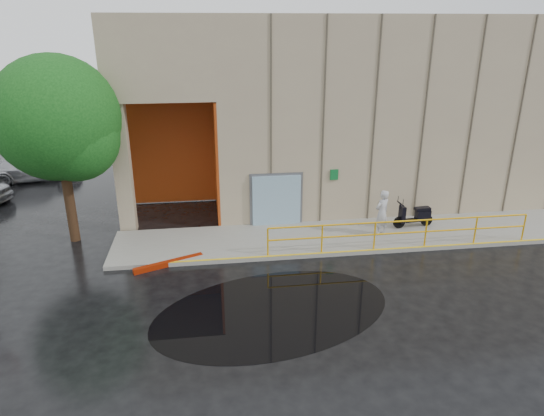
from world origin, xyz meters
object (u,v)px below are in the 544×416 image
Objects in this scene: person at (382,213)px; red_curb at (169,263)px; car_c at (33,167)px; scooter at (415,209)px; tree_near at (61,123)px.

person reaches higher than red_curb.
person is 0.38× the size of car_c.
tree_near is at bearing 171.64° from scooter.
red_curb is (-7.83, -1.22, -0.94)m from person.
scooter is 0.25× the size of tree_near.
person is 18.21m from car_c.
car_c is at bearing 124.84° from red_curb.
person is 1.06× the size of scooter.
tree_near is at bearing -166.74° from car_c.
scooter reaches higher than red_curb.
person is at bearing 8.83° from red_curb.
car_c is at bearing 116.22° from tree_near.
person reaches higher than car_c.
red_curb is 13.29m from car_c.
car_c is at bearing -60.75° from person.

